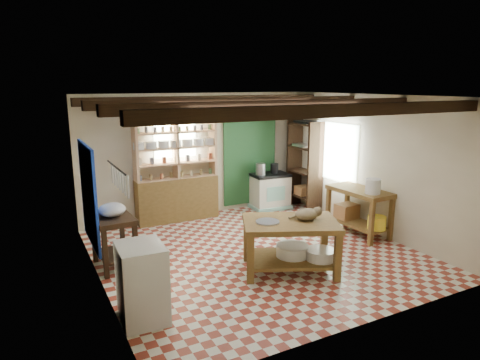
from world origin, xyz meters
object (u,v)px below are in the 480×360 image
white_cabinet (142,283)px  right_counter (358,212)px  work_table (290,246)px  prep_table (114,242)px  stove (270,191)px  cat (307,214)px

white_cabinet → right_counter: size_ratio=0.78×
work_table → prep_table: size_ratio=1.70×
work_table → right_counter: (2.05, 0.75, 0.04)m
work_table → stove: (1.48, 2.98, 0.01)m
stove → cat: bearing=-108.4°
prep_table → white_cabinet: size_ratio=0.86×
work_table → white_cabinet: size_ratio=1.47×
work_table → cat: bearing=11.3°
white_cabinet → cat: 2.64m
white_cabinet → prep_table: bearing=92.3°
white_cabinet → right_counter: bearing=16.9°
stove → right_counter: bearing=-72.0°
stove → right_counter: size_ratio=0.67×
work_table → right_counter: bearing=44.7°
stove → cat: 3.32m
work_table → prep_table: 2.70m
stove → white_cabinet: 5.07m
prep_table → cat: cat is taller
stove → cat: size_ratio=2.18×
work_table → stove: bearing=88.2°
white_cabinet → right_counter: (4.40, 1.09, -0.04)m
stove → work_table: bearing=-112.8°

